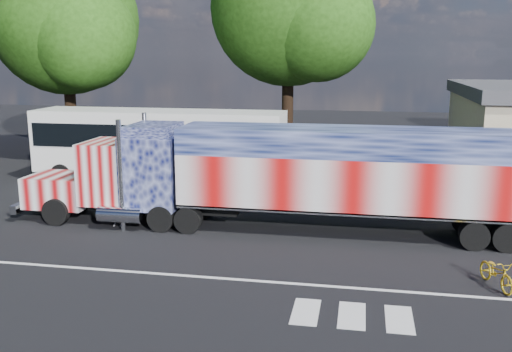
% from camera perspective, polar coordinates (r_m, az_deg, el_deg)
% --- Properties ---
extents(ground, '(100.00, 100.00, 0.00)m').
position_cam_1_polar(ground, '(20.27, -1.58, -7.02)').
color(ground, black).
extents(lane_markings, '(30.00, 2.67, 0.01)m').
position_cam_1_polar(lane_markings, '(16.52, 1.52, -11.58)').
color(lane_markings, silver).
rests_on(lane_markings, ground).
extents(semi_truck, '(20.03, 3.16, 4.27)m').
position_cam_1_polar(semi_truck, '(21.57, 3.19, 0.20)').
color(semi_truck, black).
rests_on(semi_truck, ground).
extents(coach_bus, '(13.05, 3.04, 3.80)m').
position_cam_1_polar(coach_bus, '(30.05, -9.65, 3.00)').
color(coach_bus, white).
rests_on(coach_bus, ground).
extents(woman, '(0.60, 0.42, 1.57)m').
position_cam_1_polar(woman, '(22.95, -13.73, -3.03)').
color(woman, slate).
rests_on(woman, ground).
extents(bicycle, '(1.12, 1.82, 0.90)m').
position_cam_1_polar(bicycle, '(18.12, 22.93, -8.87)').
color(bicycle, gold).
rests_on(bicycle, ground).
extents(tree_n_mid, '(9.74, 9.28, 13.97)m').
position_cam_1_polar(tree_n_mid, '(35.23, 3.54, 16.38)').
color(tree_n_mid, black).
rests_on(tree_n_mid, ground).
extents(tree_nw_a, '(9.50, 9.05, 13.17)m').
position_cam_1_polar(tree_nw_a, '(38.09, -18.40, 14.45)').
color(tree_nw_a, black).
rests_on(tree_nw_a, ground).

